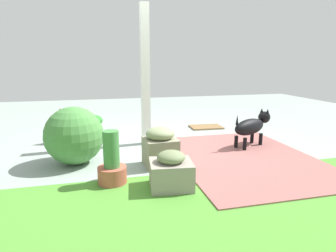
# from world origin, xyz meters

# --- Properties ---
(ground_plane) EXTENTS (12.00, 12.00, 0.00)m
(ground_plane) POSITION_xyz_m (0.00, 0.00, 0.00)
(ground_plane) COLOR gray
(brick_path) EXTENTS (1.80, 2.40, 0.02)m
(brick_path) POSITION_xyz_m (-0.71, 0.72, 0.01)
(brick_path) COLOR #905652
(brick_path) RESTS_ON ground
(porch_pillar) EXTENTS (0.13, 0.13, 2.09)m
(porch_pillar) POSITION_xyz_m (0.45, -0.30, 1.05)
(porch_pillar) COLOR white
(porch_pillar) RESTS_ON ground
(stone_planter_mid) EXTENTS (0.41, 0.42, 0.49)m
(stone_planter_mid) POSITION_xyz_m (0.44, 0.70, 0.24)
(stone_planter_mid) COLOR gray
(stone_planter_mid) RESTS_ON ground
(stone_planter_far) EXTENTS (0.47, 0.42, 0.39)m
(stone_planter_far) POSITION_xyz_m (0.47, 1.35, 0.18)
(stone_planter_far) COLOR gray
(stone_planter_far) RESTS_ON ground
(round_shrub) EXTENTS (0.73, 0.73, 0.73)m
(round_shrub) POSITION_xyz_m (1.47, 0.37, 0.36)
(round_shrub) COLOR #45813C
(round_shrub) RESTS_ON ground
(terracotta_pot_broad) EXTENTS (0.32, 0.32, 0.40)m
(terracotta_pot_broad) POSITION_xyz_m (1.26, -0.85, 0.23)
(terracotta_pot_broad) COLOR #BF6645
(terracotta_pot_broad) RESTS_ON ground
(terracotta_pot_spiky) EXTENTS (0.26, 0.26, 0.56)m
(terracotta_pot_spiky) POSITION_xyz_m (1.74, -0.67, 0.27)
(terracotta_pot_spiky) COLOR #A45D32
(terracotta_pot_spiky) RESTS_ON ground
(terracotta_pot_tall) EXTENTS (0.31, 0.31, 0.57)m
(terracotta_pot_tall) POSITION_xyz_m (1.05, 1.09, 0.20)
(terracotta_pot_tall) COLOR #AD523E
(terracotta_pot_tall) RESTS_ON ground
(dog) EXTENTS (0.78, 0.50, 0.55)m
(dog) POSITION_xyz_m (-1.07, 0.24, 0.32)
(dog) COLOR black
(dog) RESTS_ON ground
(doormat) EXTENTS (0.63, 0.42, 0.03)m
(doormat) POSITION_xyz_m (-0.87, -1.10, 0.01)
(doormat) COLOR brown
(doormat) RESTS_ON ground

